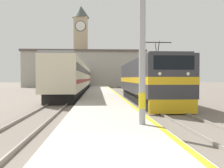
{
  "coord_description": "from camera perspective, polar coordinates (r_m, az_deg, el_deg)",
  "views": [
    {
      "loc": [
        -0.47,
        -5.21,
        2.09
      ],
      "look_at": [
        1.49,
        28.83,
        1.33
      ],
      "focal_mm": 42.0,
      "sensor_mm": 36.0,
      "label": 1
    }
  ],
  "objects": [
    {
      "name": "ground_plane",
      "position": [
        35.27,
        -2.53,
        -2.13
      ],
      "size": [
        200.0,
        200.0,
        0.0
      ],
      "primitive_type": "plane",
      "color": "#70665B"
    },
    {
      "name": "locomotive_train",
      "position": [
        22.85,
        7.5,
        0.75
      ],
      "size": [
        2.92,
        16.41,
        4.66
      ],
      "color": "black",
      "rests_on": "ground"
    },
    {
      "name": "clock_tower",
      "position": [
        71.8,
        -6.78,
        8.8
      ],
      "size": [
        4.52,
        4.52,
        21.57
      ],
      "color": "tan",
      "rests_on": "ground"
    },
    {
      "name": "catenary_mast",
      "position": [
        10.24,
        7.26,
        15.58
      ],
      "size": [
        2.88,
        0.27,
        8.49
      ],
      "color": "#9E9EA3",
      "rests_on": "platform"
    },
    {
      "name": "rail_track_far",
      "position": [
        30.43,
        -8.95,
        -2.63
      ],
      "size": [
        2.83,
        140.0,
        0.16
      ],
      "color": "#70665B",
      "rests_on": "ground"
    },
    {
      "name": "rail_track_near",
      "position": [
        30.58,
        4.76,
        -2.6
      ],
      "size": [
        2.83,
        140.0,
        0.16
      ],
      "color": "#70665B",
      "rests_on": "ground"
    },
    {
      "name": "station_building",
      "position": [
        64.54,
        -5.93,
        3.27
      ],
      "size": [
        28.86,
        10.08,
        8.67
      ],
      "color": "#A8A399",
      "rests_on": "ground"
    },
    {
      "name": "passenger_train",
      "position": [
        41.43,
        -7.44,
        1.43
      ],
      "size": [
        2.92,
        44.11,
        4.13
      ],
      "color": "black",
      "rests_on": "ground"
    },
    {
      "name": "platform",
      "position": [
        30.27,
        -2.4,
        -2.36
      ],
      "size": [
        3.82,
        140.0,
        0.35
      ],
      "color": "#ADA89E",
      "rests_on": "ground"
    }
  ]
}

